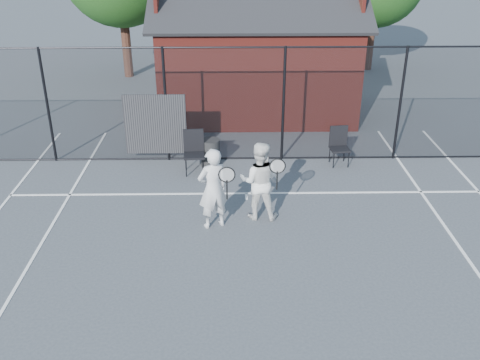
{
  "coord_description": "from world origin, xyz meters",
  "views": [
    {
      "loc": [
        -0.33,
        -8.08,
        5.76
      ],
      "look_at": [
        -0.17,
        1.47,
        1.1
      ],
      "focal_mm": 40.0,
      "sensor_mm": 36.0,
      "label": 1
    }
  ],
  "objects_px": {
    "clubhouse": "(257,63)",
    "player_front": "(213,189)",
    "waste_bin": "(210,153)",
    "player_back": "(259,181)",
    "chair_left": "(194,153)",
    "chair_right": "(340,147)"
  },
  "relations": [
    {
      "from": "player_front",
      "to": "chair_left",
      "type": "bearing_deg",
      "value": 101.9
    },
    {
      "from": "player_back",
      "to": "chair_right",
      "type": "bearing_deg",
      "value": 50.36
    },
    {
      "from": "clubhouse",
      "to": "chair_right",
      "type": "height_order",
      "value": "clubhouse"
    },
    {
      "from": "clubhouse",
      "to": "chair_right",
      "type": "relative_size",
      "value": 6.62
    },
    {
      "from": "clubhouse",
      "to": "player_front",
      "type": "relative_size",
      "value": 3.74
    },
    {
      "from": "player_front",
      "to": "player_back",
      "type": "relative_size",
      "value": 1.01
    },
    {
      "from": "player_back",
      "to": "waste_bin",
      "type": "height_order",
      "value": "player_back"
    },
    {
      "from": "clubhouse",
      "to": "player_front",
      "type": "bearing_deg",
      "value": -99.28
    },
    {
      "from": "player_front",
      "to": "waste_bin",
      "type": "bearing_deg",
      "value": 93.06
    },
    {
      "from": "player_back",
      "to": "player_front",
      "type": "bearing_deg",
      "value": -158.77
    },
    {
      "from": "player_front",
      "to": "waste_bin",
      "type": "distance_m",
      "value": 3.1
    },
    {
      "from": "clubhouse",
      "to": "player_back",
      "type": "relative_size",
      "value": 3.8
    },
    {
      "from": "clubhouse",
      "to": "chair_left",
      "type": "xyz_separation_m",
      "value": [
        -1.77,
        -4.83,
        -1.07
      ]
    },
    {
      "from": "player_back",
      "to": "clubhouse",
      "type": "bearing_deg",
      "value": 87.88
    },
    {
      "from": "player_front",
      "to": "player_back",
      "type": "bearing_deg",
      "value": 21.23
    },
    {
      "from": "clubhouse",
      "to": "player_back",
      "type": "height_order",
      "value": "clubhouse"
    },
    {
      "from": "chair_left",
      "to": "chair_right",
      "type": "distance_m",
      "value": 3.75
    },
    {
      "from": "chair_right",
      "to": "clubhouse",
      "type": "bearing_deg",
      "value": 108.39
    },
    {
      "from": "player_front",
      "to": "player_back",
      "type": "height_order",
      "value": "player_front"
    },
    {
      "from": "waste_bin",
      "to": "player_front",
      "type": "bearing_deg",
      "value": -86.94
    },
    {
      "from": "clubhouse",
      "to": "chair_left",
      "type": "height_order",
      "value": "clubhouse"
    },
    {
      "from": "chair_right",
      "to": "player_back",
      "type": "bearing_deg",
      "value": -135.22
    }
  ]
}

